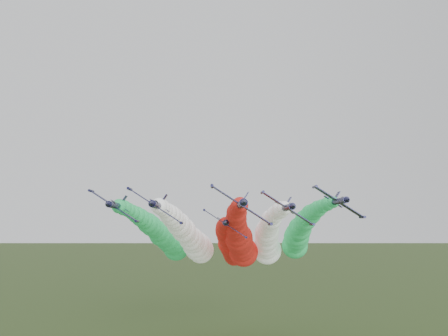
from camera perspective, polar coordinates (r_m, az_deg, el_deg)
The scene contains 6 objects.
jet_lead at distance 127.21m, azimuth 2.16°, elevation -9.57°, with size 15.35×89.16×19.95m.
jet_inner_left at distance 134.57m, azimuth -4.23°, elevation -9.32°, with size 15.07×88.87×19.66m.
jet_inner_right at distance 139.92m, azimuth 5.69°, elevation -9.37°, with size 15.63×89.43×20.22m.
jet_outer_left at distance 144.46m, azimuth -7.78°, elevation -8.97°, with size 15.27×89.08×19.86m.
jet_outer_right at distance 144.95m, azimuth 9.71°, elevation -8.63°, with size 15.29×89.10×19.88m.
jet_trail at distance 151.67m, azimuth 0.80°, elevation -10.07°, with size 14.67×88.48×19.26m.
Camera 1 is at (5.32, -73.29, 41.07)m, focal length 35.00 mm.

